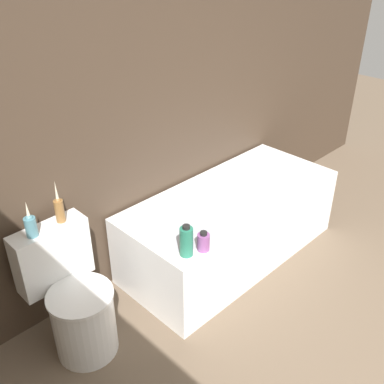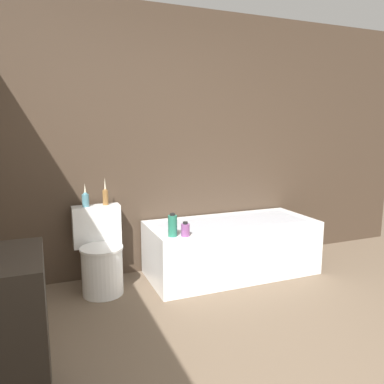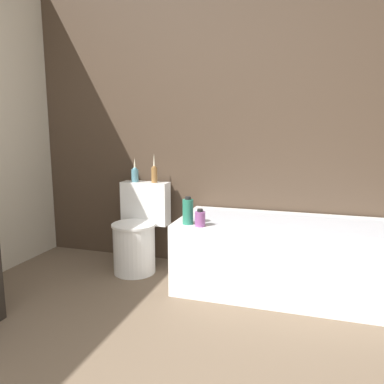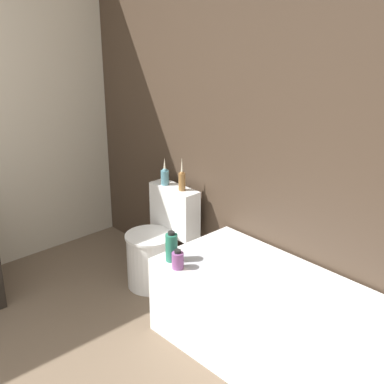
{
  "view_description": "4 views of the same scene",
  "coord_description": "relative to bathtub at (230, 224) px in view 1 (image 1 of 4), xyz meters",
  "views": [
    {
      "loc": [
        -1.41,
        0.24,
        2.16
      ],
      "look_at": [
        0.15,
        1.81,
        0.86
      ],
      "focal_mm": 42.0,
      "sensor_mm": 36.0,
      "label": 1
    },
    {
      "loc": [
        -0.99,
        -1.2,
        1.45
      ],
      "look_at": [
        0.21,
        1.78,
        0.89
      ],
      "focal_mm": 35.0,
      "sensor_mm": 36.0,
      "label": 2
    },
    {
      "loc": [
        0.82,
        -0.8,
        1.23
      ],
      "look_at": [
        0.01,
        1.81,
        0.76
      ],
      "focal_mm": 35.0,
      "sensor_mm": 36.0,
      "label": 3
    },
    {
      "loc": [
        2.32,
        -0.23,
        2.18
      ],
      "look_at": [
        0.03,
        1.87,
        0.97
      ],
      "focal_mm": 50.0,
      "sensor_mm": 36.0,
      "label": 4
    }
  ],
  "objects": [
    {
      "name": "wall_back_tiled",
      "position": [
        -0.72,
        0.41,
        1.03
      ],
      "size": [
        6.4,
        0.06,
        2.6
      ],
      "color": "#423326",
      "rests_on": "ground_plane"
    },
    {
      "name": "bathtub",
      "position": [
        0.0,
        0.0,
        0.0
      ],
      "size": [
        1.66,
        0.73,
        0.53
      ],
      "color": "white",
      "rests_on": "ground"
    },
    {
      "name": "toilet",
      "position": [
        -1.27,
        0.07,
        0.05
      ],
      "size": [
        0.43,
        0.51,
        0.75
      ],
      "color": "white",
      "rests_on": "ground"
    },
    {
      "name": "vase_gold",
      "position": [
        -1.36,
        0.23,
        0.55
      ],
      "size": [
        0.06,
        0.06,
        0.21
      ],
      "color": "teal",
      "rests_on": "toilet"
    },
    {
      "name": "vase_silver",
      "position": [
        -1.18,
        0.24,
        0.56
      ],
      "size": [
        0.05,
        0.05,
        0.25
      ],
      "color": "olive",
      "rests_on": "toilet"
    },
    {
      "name": "shampoo_bottle_tall",
      "position": [
        -0.71,
        -0.27,
        0.36
      ],
      "size": [
        0.08,
        0.08,
        0.2
      ],
      "color": "#267259",
      "rests_on": "bathtub"
    },
    {
      "name": "shampoo_bottle_short",
      "position": [
        -0.61,
        -0.3,
        0.32
      ],
      "size": [
        0.07,
        0.07,
        0.13
      ],
      "color": "#8C4C8C",
      "rests_on": "bathtub"
    }
  ]
}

